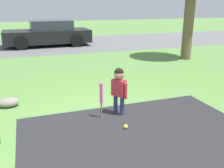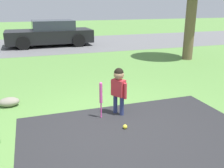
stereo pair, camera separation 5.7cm
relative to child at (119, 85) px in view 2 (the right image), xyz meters
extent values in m
plane|color=#5B8C42|center=(-0.40, -0.60, -0.61)|extent=(60.00, 60.00, 0.00)
cube|color=slate|center=(-0.40, 9.50, -0.60)|extent=(40.00, 6.00, 0.01)
cylinder|color=navy|center=(-0.04, 0.07, -0.42)|extent=(0.08, 0.08, 0.38)
cylinder|color=navy|center=(0.04, -0.07, -0.42)|extent=(0.08, 0.08, 0.38)
cube|color=#BF2D38|center=(0.00, 0.00, -0.06)|extent=(0.25, 0.29, 0.33)
cylinder|color=#BF2D38|center=(-0.08, 0.14, -0.09)|extent=(0.06, 0.06, 0.31)
cylinder|color=#BF2D38|center=(0.08, -0.14, -0.09)|extent=(0.06, 0.06, 0.31)
sphere|color=tan|center=(0.00, 0.00, 0.20)|extent=(0.20, 0.20, 0.20)
sphere|color=black|center=(0.00, 0.00, 0.24)|extent=(0.18, 0.18, 0.18)
sphere|color=#E54CA5|center=(-0.37, -0.06, -0.59)|extent=(0.03, 0.03, 0.03)
cylinder|color=#E54CA5|center=(-0.37, -0.06, -0.45)|extent=(0.03, 0.03, 0.31)
cylinder|color=#E54CA5|center=(-0.37, -0.06, -0.11)|extent=(0.06, 0.06, 0.38)
sphere|color=#E54CA5|center=(-0.37, -0.06, 0.08)|extent=(0.06, 0.06, 0.06)
sphere|color=yellow|center=(-0.11, -0.63, -0.57)|extent=(0.08, 0.08, 0.08)
cube|color=black|center=(-0.45, 9.21, -0.11)|extent=(4.34, 1.91, 0.64)
cube|color=#2D333D|center=(-0.24, 9.21, 0.45)|extent=(2.10, 1.64, 0.48)
cylinder|color=black|center=(-1.77, 8.26, -0.28)|extent=(0.65, 0.19, 0.65)
cylinder|color=black|center=(-1.81, 10.10, -0.28)|extent=(0.65, 0.19, 0.65)
cylinder|color=black|center=(0.90, 8.31, -0.28)|extent=(0.65, 0.19, 0.65)
cylinder|color=black|center=(0.86, 10.15, -0.28)|extent=(0.65, 0.19, 0.65)
cylinder|color=brown|center=(4.37, 4.01, 0.80)|extent=(0.39, 0.39, 2.82)
ellipsoid|color=gray|center=(-2.07, 1.11, -0.51)|extent=(0.42, 0.29, 0.19)
camera|label=1|loc=(-1.63, -4.24, 1.47)|focal=40.00mm
camera|label=2|loc=(-1.58, -4.26, 1.47)|focal=40.00mm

